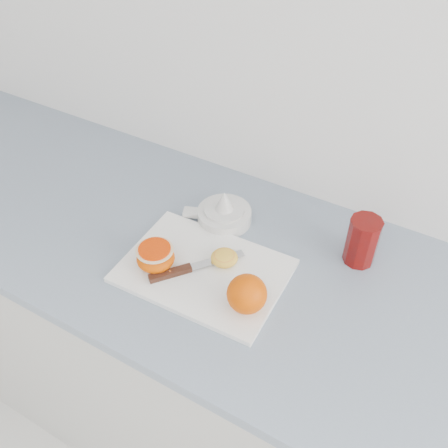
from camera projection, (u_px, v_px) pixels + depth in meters
name	position (u px, v px, depth m)	size (l,w,h in m)	color
counter	(263.00, 383.00, 1.38)	(2.52, 0.64, 0.89)	silver
cutting_board	(204.00, 271.00, 1.09)	(0.35, 0.25, 0.01)	white
whole_orange	(247.00, 294.00, 0.98)	(0.08, 0.08, 0.08)	#D85100
half_orange	(155.00, 257.00, 1.08)	(0.08, 0.08, 0.05)	#D85100
squeezed_shell	(224.00, 258.00, 1.09)	(0.06, 0.06, 0.03)	yellow
paring_knife	(179.00, 271.00, 1.07)	(0.15, 0.18, 0.01)	#432216
citrus_juicer	(224.00, 213.00, 1.20)	(0.16, 0.13, 0.09)	white
red_tumbler	(362.00, 242.00, 1.09)	(0.07, 0.07, 0.12)	#660A08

